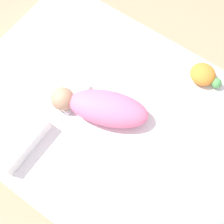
{
  "coord_description": "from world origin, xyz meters",
  "views": [
    {
      "loc": [
        0.31,
        -0.47,
        1.62
      ],
      "look_at": [
        -0.02,
        0.0,
        0.26
      ],
      "focal_mm": 50.0,
      "sensor_mm": 36.0,
      "label": 1
    }
  ],
  "objects": [
    {
      "name": "ground_plane",
      "position": [
        0.0,
        0.0,
        0.0
      ],
      "size": [
        12.0,
        12.0,
        0.0
      ],
      "primitive_type": "plane",
      "color": "#9E8466"
    },
    {
      "name": "burp_cloth",
      "position": [
        -0.3,
        -0.03,
        0.22
      ],
      "size": [
        0.21,
        0.19,
        0.02
      ],
      "color": "white",
      "rests_on": "bed_mattress"
    },
    {
      "name": "swaddled_baby",
      "position": [
        -0.07,
        -0.01,
        0.27
      ],
      "size": [
        0.48,
        0.31,
        0.13
      ],
      "rotation": [
        0.0,
        0.0,
        3.52
      ],
      "color": "pink",
      "rests_on": "bed_mattress"
    },
    {
      "name": "bed_mattress",
      "position": [
        0.0,
        0.0,
        0.11
      ],
      "size": [
        1.56,
        1.09,
        0.21
      ],
      "color": "white",
      "rests_on": "ground_plane"
    },
    {
      "name": "pillow",
      "position": [
        -0.36,
        -0.36,
        0.25
      ],
      "size": [
        0.29,
        0.28,
        0.08
      ],
      "color": "white",
      "rests_on": "bed_mattress"
    },
    {
      "name": "turtle_plush",
      "position": [
        0.24,
        0.44,
        0.25
      ],
      "size": [
        0.17,
        0.12,
        0.08
      ],
      "color": "orange",
      "rests_on": "bed_mattress"
    }
  ]
}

